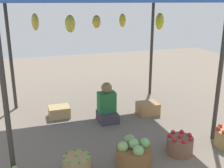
{
  "coord_description": "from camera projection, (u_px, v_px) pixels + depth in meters",
  "views": [
    {
      "loc": [
        -1.34,
        -4.73,
        2.28
      ],
      "look_at": [
        0.0,
        -0.62,
        0.95
      ],
      "focal_mm": 43.64,
      "sensor_mm": 36.0,
      "label": 1
    }
  ],
  "objects": [
    {
      "name": "ground_plane",
      "position": [
        102.0,
        121.0,
        5.36
      ],
      "size": [
        14.0,
        14.0,
        0.0
      ],
      "primitive_type": "plane",
      "color": "#746859"
    },
    {
      "name": "market_stall_structure",
      "position": [
        101.0,
        9.0,
        4.74
      ],
      "size": [
        3.55,
        2.8,
        2.29
      ],
      "color": "#38332D",
      "rests_on": "ground"
    },
    {
      "name": "vendor_person",
      "position": [
        107.0,
        106.0,
        5.32
      ],
      "size": [
        0.36,
        0.44,
        0.78
      ],
      "color": "#3C3844",
      "rests_on": "ground"
    },
    {
      "name": "basket_green_chilies",
      "position": [
        77.0,
        165.0,
        3.7
      ],
      "size": [
        0.39,
        0.39,
        0.3
      ],
      "color": "#977E4E",
      "rests_on": "ground"
    },
    {
      "name": "basket_cabbages",
      "position": [
        134.0,
        155.0,
        3.87
      ],
      "size": [
        0.51,
        0.51,
        0.43
      ],
      "color": "brown",
      "rests_on": "ground"
    },
    {
      "name": "basket_red_apples",
      "position": [
        180.0,
        145.0,
        4.21
      ],
      "size": [
        0.41,
        0.41,
        0.33
      ],
      "color": "brown",
      "rests_on": "ground"
    },
    {
      "name": "wooden_crate_near_vendor",
      "position": [
        59.0,
        112.0,
        5.55
      ],
      "size": [
        0.42,
        0.34,
        0.22
      ],
      "primitive_type": "cube",
      "color": "tan",
      "rests_on": "ground"
    },
    {
      "name": "wooden_crate_stacked_rear",
      "position": [
        148.0,
        108.0,
        5.68
      ],
      "size": [
        0.42,
        0.35,
        0.24
      ],
      "primitive_type": "cube",
      "color": "#A97D4A",
      "rests_on": "ground"
    }
  ]
}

